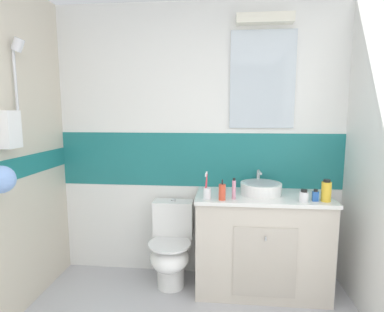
{
  "coord_description": "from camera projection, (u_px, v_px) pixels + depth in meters",
  "views": [
    {
      "loc": [
        0.21,
        -0.4,
        1.53
      ],
      "look_at": [
        0.0,
        1.8,
        1.22
      ],
      "focal_mm": 28.69,
      "sensor_mm": 36.0,
      "label": 1
    }
  ],
  "objects": [
    {
      "name": "toilet",
      "position": [
        171.0,
        247.0,
        2.72
      ],
      "size": [
        0.37,
        0.5,
        0.75
      ],
      "color": "white",
      "rests_on": "ground_plane"
    },
    {
      "name": "sink_basin",
      "position": [
        261.0,
        188.0,
        2.6
      ],
      "size": [
        0.34,
        0.39,
        0.18
      ],
      "color": "white",
      "rests_on": "vanity_cabinet"
    },
    {
      "name": "soap_dispenser",
      "position": [
        222.0,
        192.0,
        2.42
      ],
      "size": [
        0.05,
        0.05,
        0.17
      ],
      "color": "#D84C33",
      "rests_on": "vanity_cabinet"
    },
    {
      "name": "mouthwash_bottle",
      "position": [
        326.0,
        191.0,
        2.38
      ],
      "size": [
        0.08,
        0.08,
        0.17
      ],
      "color": "yellow",
      "rests_on": "vanity_cabinet"
    },
    {
      "name": "vanity_cabinet",
      "position": [
        261.0,
        243.0,
        2.64
      ],
      "size": [
        1.11,
        0.52,
        0.85
      ],
      "color": "beige",
      "rests_on": "ground_plane"
    },
    {
      "name": "toothpaste_tube_upright",
      "position": [
        234.0,
        189.0,
        2.44
      ],
      "size": [
        0.03,
        0.03,
        0.17
      ],
      "color": "pink",
      "rests_on": "vanity_cabinet"
    },
    {
      "name": "perfume_flask_small",
      "position": [
        315.0,
        195.0,
        2.38
      ],
      "size": [
        0.04,
        0.03,
        0.1
      ],
      "color": "#2659B2",
      "rests_on": "vanity_cabinet"
    },
    {
      "name": "hair_gel_jar",
      "position": [
        304.0,
        196.0,
        2.36
      ],
      "size": [
        0.07,
        0.07,
        0.1
      ],
      "color": "white",
      "rests_on": "vanity_cabinet"
    },
    {
      "name": "toothbrush_cup",
      "position": [
        207.0,
        192.0,
        2.45
      ],
      "size": [
        0.06,
        0.06,
        0.22
      ],
      "color": "white",
      "rests_on": "vanity_cabinet"
    },
    {
      "name": "wall_back_tiled",
      "position": [
        200.0,
        142.0,
        2.86
      ],
      "size": [
        3.2,
        0.2,
        2.5
      ],
      "color": "white",
      "rests_on": "ground_plane"
    }
  ]
}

